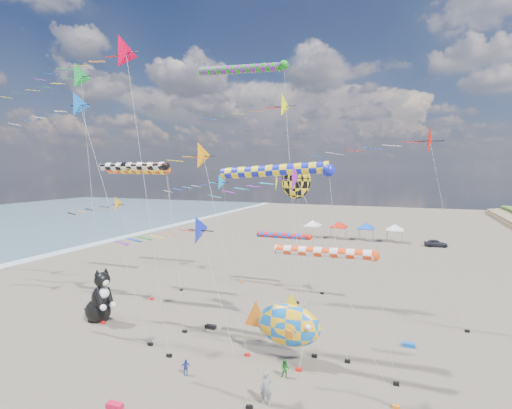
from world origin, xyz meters
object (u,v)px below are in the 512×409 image
object	(u,v)px
child_green	(285,369)
parked_car	(436,243)
child_blue	(186,367)
fish_inflatable	(288,325)
person_adult	(266,388)
cat_inflatable	(100,294)

from	to	relation	value
child_green	parked_car	bearing A→B (deg)	74.60
child_blue	fish_inflatable	bearing A→B (deg)	3.91
fish_inflatable	child_green	xyz separation A→B (m)	(0.46, -2.15, -2.00)
person_adult	child_blue	world-z (taller)	person_adult
child_blue	parked_car	size ratio (longest dim) A/B	0.29
cat_inflatable	child_blue	world-z (taller)	cat_inflatable
child_blue	parked_car	world-z (taller)	parked_car
person_adult	child_blue	bearing A→B (deg)	154.19
fish_inflatable	person_adult	size ratio (longest dim) A/B	3.19
person_adult	cat_inflatable	bearing A→B (deg)	145.17
fish_inflatable	person_adult	world-z (taller)	fish_inflatable
cat_inflatable	person_adult	bearing A→B (deg)	-1.84
cat_inflatable	child_blue	distance (m)	12.92
cat_inflatable	child_green	size ratio (longest dim) A/B	3.94
fish_inflatable	cat_inflatable	bearing A→B (deg)	176.23
person_adult	parked_car	xyz separation A→B (m)	(11.61, 53.14, -0.31)
cat_inflatable	parked_car	distance (m)	55.11
person_adult	parked_car	world-z (taller)	person_adult
child_blue	person_adult	bearing A→B (deg)	-43.56
parked_car	cat_inflatable	bearing A→B (deg)	142.73
person_adult	child_green	world-z (taller)	person_adult
fish_inflatable	child_blue	size ratio (longest dim) A/B	5.68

